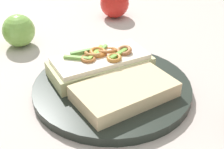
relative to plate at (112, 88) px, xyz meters
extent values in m
plane|color=#BBABA4|center=(0.00, 0.00, -0.01)|extent=(2.00, 2.00, 0.00)
cylinder|color=#232A24|center=(0.00, 0.00, 0.00)|extent=(0.28, 0.28, 0.02)
cube|color=beige|center=(0.03, -0.04, 0.02)|extent=(0.20, 0.18, 0.03)
cube|color=#F3E1CC|center=(0.03, -0.04, 0.04)|extent=(0.18, 0.16, 0.01)
torus|color=#BE773C|center=(0.04, -0.04, 0.05)|extent=(0.05, 0.05, 0.01)
torus|color=#B86B34|center=(0.05, -0.02, 0.05)|extent=(0.04, 0.04, 0.01)
torus|color=#AF683C|center=(-0.01, -0.06, 0.05)|extent=(0.04, 0.04, 0.01)
torus|color=#C17A32|center=(0.00, -0.03, 0.05)|extent=(0.04, 0.04, 0.01)
torus|color=#C36B28|center=(0.03, -0.04, 0.05)|extent=(0.04, 0.04, 0.01)
torus|color=#C16A33|center=(0.02, -0.05, 0.05)|extent=(0.05, 0.05, 0.02)
cube|color=#7AAB49|center=(0.06, -0.02, 0.05)|extent=(0.05, 0.01, 0.01)
cube|color=#6C9E4A|center=(0.06, -0.04, 0.05)|extent=(0.05, 0.03, 0.01)
cube|color=#6FA93C|center=(-0.01, -0.04, 0.05)|extent=(0.03, 0.05, 0.01)
cube|color=#74AE4A|center=(0.03, -0.05, 0.05)|extent=(0.02, 0.04, 0.01)
cube|color=#87BB37|center=(0.04, -0.04, 0.05)|extent=(0.02, 0.05, 0.01)
cube|color=beige|center=(-0.03, 0.04, 0.02)|extent=(0.18, 0.18, 0.03)
sphere|color=#81B44D|center=(0.23, -0.15, 0.03)|extent=(0.09, 0.09, 0.07)
sphere|color=red|center=(0.04, -0.35, 0.03)|extent=(0.09, 0.09, 0.08)
camera|label=1|loc=(-0.07, 0.47, 0.32)|focal=52.05mm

